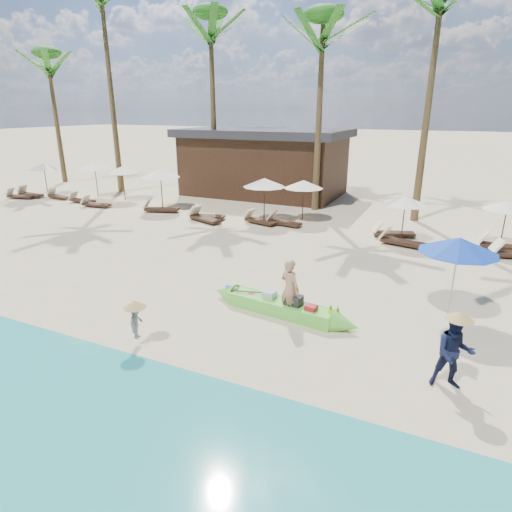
% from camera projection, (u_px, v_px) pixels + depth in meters
% --- Properties ---
extents(ground, '(240.00, 240.00, 0.00)m').
position_uv_depth(ground, '(273.00, 330.00, 11.29)').
color(ground, beige).
rests_on(ground, ground).
extents(wet_sand_strip, '(240.00, 4.50, 0.01)m').
position_uv_depth(wet_sand_strip, '(156.00, 466.00, 7.00)').
color(wet_sand_strip, tan).
rests_on(wet_sand_strip, ground).
extents(green_canoe, '(5.12, 1.06, 0.65)m').
position_uv_depth(green_canoe, '(281.00, 306.00, 12.14)').
color(green_canoe, '#65E044').
rests_on(green_canoe, ground).
extents(tourist, '(0.73, 0.60, 1.70)m').
position_uv_depth(tourist, '(290.00, 289.00, 11.76)').
color(tourist, tan).
rests_on(tourist, ground).
extents(vendor_green, '(0.90, 0.77, 1.63)m').
position_uv_depth(vendor_green, '(454.00, 353.00, 8.74)').
color(vendor_green, '#141A39').
rests_on(vendor_green, ground).
extents(vendor_yellow, '(0.49, 0.65, 0.89)m').
position_uv_depth(vendor_yellow, '(136.00, 322.00, 10.42)').
color(vendor_yellow, gray).
rests_on(vendor_yellow, ground).
extents(blue_umbrella, '(2.11, 2.11, 2.27)m').
position_uv_depth(blue_umbrella, '(459.00, 245.00, 11.53)').
color(blue_umbrella, '#99999E').
rests_on(blue_umbrella, ground).
extents(resort_parasol_0, '(2.07, 2.07, 2.13)m').
position_uv_depth(resort_parasol_0, '(43.00, 166.00, 28.41)').
color(resort_parasol_0, '#382516').
rests_on(resort_parasol_0, ground).
extents(lounger_0_left, '(1.97, 0.70, 0.66)m').
position_uv_depth(lounger_0_left, '(30.00, 194.00, 28.32)').
color(lounger_0_left, '#382516').
rests_on(lounger_0_left, ground).
extents(lounger_0_right, '(1.90, 0.93, 0.62)m').
position_uv_depth(lounger_0_right, '(19.00, 195.00, 27.80)').
color(lounger_0_right, '#382516').
rests_on(lounger_0_right, ground).
extents(resort_parasol_1, '(2.19, 2.19, 2.25)m').
position_uv_depth(resort_parasol_1, '(95.00, 166.00, 27.90)').
color(resort_parasol_1, '#382516').
rests_on(resort_parasol_1, ground).
extents(lounger_1_left, '(1.76, 0.72, 0.58)m').
position_uv_depth(lounger_1_left, '(58.00, 196.00, 27.76)').
color(lounger_1_left, '#382516').
rests_on(lounger_1_left, ground).
extents(lounger_1_right, '(1.79, 0.58, 0.61)m').
position_uv_depth(lounger_1_right, '(81.00, 200.00, 26.58)').
color(lounger_1_right, '#382516').
rests_on(lounger_1_right, ground).
extents(resort_parasol_2, '(2.06, 2.06, 2.12)m').
position_uv_depth(resort_parasol_2, '(122.00, 170.00, 26.86)').
color(resort_parasol_2, '#382516').
rests_on(resort_parasol_2, ground).
extents(lounger_2_left, '(1.86, 0.74, 0.62)m').
position_uv_depth(lounger_2_left, '(95.00, 204.00, 25.44)').
color(lounger_2_left, '#382516').
rests_on(lounger_2_left, ground).
extents(resort_parasol_3, '(2.24, 2.24, 2.30)m').
position_uv_depth(resort_parasol_3, '(160.00, 173.00, 24.21)').
color(resort_parasol_3, '#382516').
rests_on(resort_parasol_3, ground).
extents(lounger_3_left, '(2.07, 1.18, 0.67)m').
position_uv_depth(lounger_3_left, '(159.00, 208.00, 24.16)').
color(lounger_3_left, '#382516').
rests_on(lounger_3_left, ground).
extents(lounger_3_right, '(1.98, 0.97, 0.64)m').
position_uv_depth(lounger_3_right, '(205.00, 215.00, 22.62)').
color(lounger_3_right, '#382516').
rests_on(lounger_3_right, ground).
extents(resort_parasol_4, '(2.17, 2.17, 2.24)m').
position_uv_depth(resort_parasol_4, '(264.00, 183.00, 21.56)').
color(resort_parasol_4, '#382516').
rests_on(resort_parasol_4, ground).
extents(lounger_4_left, '(2.07, 1.24, 0.67)m').
position_uv_depth(lounger_4_left, '(204.00, 217.00, 22.12)').
color(lounger_4_left, '#382516').
rests_on(lounger_4_left, ground).
extents(lounger_4_right, '(1.89, 0.98, 0.62)m').
position_uv_depth(lounger_4_right, '(259.00, 220.00, 21.70)').
color(lounger_4_right, '#382516').
rests_on(lounger_4_right, ground).
extents(resort_parasol_5, '(2.04, 2.04, 2.10)m').
position_uv_depth(resort_parasol_5, '(304.00, 184.00, 21.82)').
color(resort_parasol_5, '#382516').
rests_on(resort_parasol_5, ground).
extents(lounger_5_left, '(1.83, 0.76, 0.60)m').
position_uv_depth(lounger_5_left, '(282.00, 222.00, 21.39)').
color(lounger_5_left, '#382516').
rests_on(lounger_5_left, ground).
extents(resort_parasol_6, '(1.95, 1.95, 2.00)m').
position_uv_depth(resort_parasol_6, '(405.00, 200.00, 18.40)').
color(resort_parasol_6, '#382516').
rests_on(resort_parasol_6, ground).
extents(lounger_6_left, '(2.00, 0.98, 0.65)m').
position_uv_depth(lounger_6_left, '(400.00, 240.00, 18.25)').
color(lounger_6_left, '#382516').
rests_on(lounger_6_left, ground).
extents(lounger_6_right, '(1.97, 1.18, 0.64)m').
position_uv_depth(lounger_6_right, '(391.00, 232.00, 19.50)').
color(lounger_6_right, '#382516').
rests_on(lounger_6_right, ground).
extents(resort_parasol_7, '(1.91, 1.91, 1.97)m').
position_uv_depth(resort_parasol_7, '(508.00, 205.00, 17.57)').
color(resort_parasol_7, '#382516').
rests_on(resort_parasol_7, ground).
extents(lounger_7_right, '(2.04, 0.78, 0.68)m').
position_uv_depth(lounger_7_right, '(502.00, 245.00, 17.60)').
color(lounger_7_right, '#382516').
rests_on(lounger_7_right, ground).
extents(palm_0, '(2.08, 2.08, 9.90)m').
position_uv_depth(palm_0, '(49.00, 72.00, 31.72)').
color(palm_0, brown).
rests_on(palm_0, ground).
extents(palm_1, '(2.08, 2.08, 13.60)m').
position_uv_depth(palm_1, '(104.00, 20.00, 26.82)').
color(palm_1, brown).
rests_on(palm_1, ground).
extents(palm_2, '(2.08, 2.08, 11.33)m').
position_uv_depth(palm_2, '(211.00, 44.00, 25.38)').
color(palm_2, brown).
rests_on(palm_2, ground).
extents(palm_3, '(2.08, 2.08, 10.52)m').
position_uv_depth(palm_3, '(322.00, 47.00, 22.07)').
color(palm_3, brown).
rests_on(palm_3, ground).
extents(palm_4, '(2.08, 2.08, 11.70)m').
position_uv_depth(palm_4, '(439.00, 18.00, 19.37)').
color(palm_4, brown).
rests_on(palm_4, ground).
extents(pavilion_west, '(10.80, 6.60, 4.30)m').
position_uv_depth(pavilion_west, '(264.00, 161.00, 28.76)').
color(pavilion_west, '#382516').
rests_on(pavilion_west, ground).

